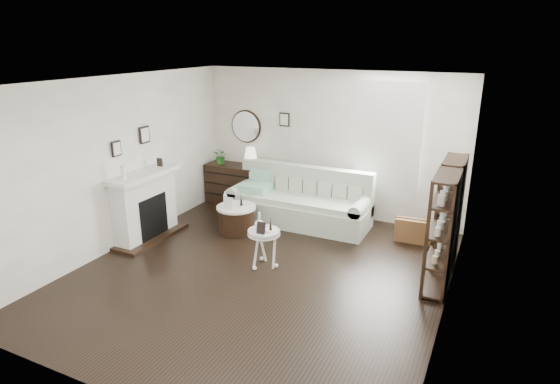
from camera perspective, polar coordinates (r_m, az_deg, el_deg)
The scene contains 18 objects.
room at distance 8.45m, azimuth 10.63°, elevation 6.85°, with size 5.50×5.50×5.50m.
fireplace at distance 8.10m, azimuth -16.06°, elevation -1.84°, with size 0.50×1.40×1.84m.
shelf_unit_far at distance 7.30m, azimuth 19.97°, elevation -2.24°, with size 0.30×0.80×1.60m.
shelf_unit_near at distance 6.46m, azimuth 19.06°, elevation -4.79°, with size 0.30×0.80×1.60m.
sofa at distance 8.54m, azimuth 2.42°, elevation -1.55°, with size 2.57×0.89×1.00m.
quilt at distance 8.70m, azimuth -2.99°, elevation 0.57°, with size 0.55×0.45×0.14m, color #25876B.
suitcase at distance 8.05m, azimuth 15.91°, elevation -4.55°, with size 0.59×0.20×0.39m, color brown.
dresser at distance 9.54m, azimuth -5.39°, elevation 0.96°, with size 1.21×0.52×0.80m.
table_lamp at distance 9.20m, azimuth -3.61°, elevation 4.25°, with size 0.25×0.25×0.40m, color #EEE2C9, non-canonical shape.
potted_plant at distance 9.50m, azimuth -7.21°, elevation 4.35°, with size 0.29×0.25×0.32m, color #21631C.
drum_table at distance 8.16m, azimuth -5.32°, elevation -3.28°, with size 0.68×0.68×0.47m.
pedestal_table at distance 6.81m, azimuth -1.98°, elevation -5.07°, with size 0.48×0.48×0.58m.
eiffel_drum at distance 8.04m, azimuth -4.75°, elevation -1.04°, with size 0.12×0.12×0.20m, color black, non-canonical shape.
bottle_drum at distance 8.06m, azimuth -6.70°, elevation -0.84°, with size 0.06×0.06×0.26m, color silver.
card_frame_drum at distance 7.93m, azimuth -6.31°, elevation -1.37°, with size 0.15×0.01×0.21m, color silver.
eiffel_ped at distance 6.74m, azimuth -1.17°, elevation -4.04°, with size 0.10×0.10×0.17m, color black, non-canonical shape.
flask_ped at distance 6.79m, azimuth -2.54°, elevation -3.50°, with size 0.14×0.14×0.26m, color silver, non-canonical shape.
card_frame_ped at distance 6.65m, azimuth -2.33°, elevation -4.40°, with size 0.13×0.01×0.17m, color black.
Camera 1 is at (2.86, -5.32, 3.21)m, focal length 30.00 mm.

